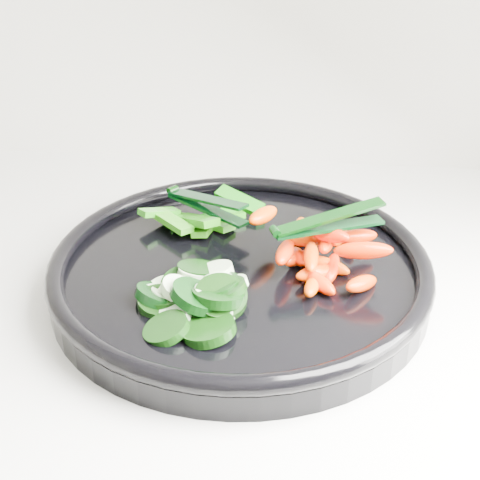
{
  "coord_description": "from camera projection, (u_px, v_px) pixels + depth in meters",
  "views": [
    {
      "loc": [
        -0.12,
        1.12,
        1.31
      ],
      "look_at": [
        -0.17,
        1.67,
        0.99
      ],
      "focal_mm": 50.0,
      "sensor_mm": 36.0,
      "label": 1
    }
  ],
  "objects": [
    {
      "name": "carrot_pile",
      "position": [
        320.0,
        250.0,
        0.65
      ],
      "size": [
        0.14,
        0.15,
        0.05
      ],
      "color": "#FF2400",
      "rests_on": "veggie_tray"
    },
    {
      "name": "pepper_pile",
      "position": [
        200.0,
        217.0,
        0.73
      ],
      "size": [
        0.14,
        0.11,
        0.04
      ],
      "color": "#226D0A",
      "rests_on": "veggie_tray"
    },
    {
      "name": "tong_carrot",
      "position": [
        326.0,
        223.0,
        0.63
      ],
      "size": [
        0.11,
        0.06,
        0.02
      ],
      "color": "black",
      "rests_on": "carrot_pile"
    },
    {
      "name": "tong_pepper",
      "position": [
        204.0,
        203.0,
        0.72
      ],
      "size": [
        0.1,
        0.08,
        0.02
      ],
      "color": "black",
      "rests_on": "pepper_pile"
    },
    {
      "name": "cucumber_pile",
      "position": [
        192.0,
        295.0,
        0.6
      ],
      "size": [
        0.12,
        0.13,
        0.04
      ],
      "color": "black",
      "rests_on": "veggie_tray"
    },
    {
      "name": "veggie_tray",
      "position": [
        240.0,
        270.0,
        0.66
      ],
      "size": [
        0.39,
        0.39,
        0.04
      ],
      "color": "black",
      "rests_on": "counter"
    }
  ]
}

